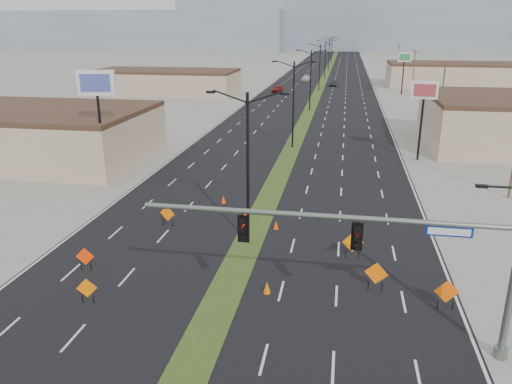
% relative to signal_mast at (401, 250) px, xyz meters
% --- Properties ---
extents(ground, '(600.00, 600.00, 0.00)m').
position_rel_signal_mast_xyz_m(ground, '(-8.56, -2.00, -4.79)').
color(ground, gray).
rests_on(ground, ground).
extents(road_surface, '(25.00, 400.00, 0.02)m').
position_rel_signal_mast_xyz_m(road_surface, '(-8.56, 98.00, -4.79)').
color(road_surface, black).
rests_on(road_surface, ground).
extents(median_strip, '(2.00, 400.00, 0.04)m').
position_rel_signal_mast_xyz_m(median_strip, '(-8.56, 98.00, -4.79)').
color(median_strip, '#274619').
rests_on(median_strip, ground).
extents(building_sw_far, '(30.00, 14.00, 4.50)m').
position_rel_signal_mast_xyz_m(building_sw_far, '(-40.56, 83.00, -2.54)').
color(building_sw_far, tan).
rests_on(building_sw_far, ground).
extents(building_se_far, '(44.00, 16.00, 5.00)m').
position_rel_signal_mast_xyz_m(building_se_far, '(29.44, 108.00, -2.29)').
color(building_se_far, tan).
rests_on(building_se_far, ground).
extents(mesa_west, '(180.00, 50.00, 22.00)m').
position_rel_signal_mast_xyz_m(mesa_west, '(-128.56, 278.00, 6.21)').
color(mesa_west, gray).
rests_on(mesa_west, ground).
extents(mesa_center, '(220.00, 50.00, 28.00)m').
position_rel_signal_mast_xyz_m(mesa_center, '(31.44, 298.00, 9.21)').
color(mesa_center, gray).
rests_on(mesa_center, ground).
extents(mesa_backdrop, '(140.00, 50.00, 32.00)m').
position_rel_signal_mast_xyz_m(mesa_backdrop, '(-38.56, 318.00, 11.21)').
color(mesa_backdrop, gray).
rests_on(mesa_backdrop, ground).
extents(signal_mast, '(16.30, 0.60, 8.00)m').
position_rel_signal_mast_xyz_m(signal_mast, '(0.00, 0.00, 0.00)').
color(signal_mast, slate).
rests_on(signal_mast, ground).
extents(streetlight_0, '(5.15, 0.24, 10.02)m').
position_rel_signal_mast_xyz_m(streetlight_0, '(-8.56, 10.00, 0.63)').
color(streetlight_0, black).
rests_on(streetlight_0, ground).
extents(streetlight_1, '(5.15, 0.24, 10.02)m').
position_rel_signal_mast_xyz_m(streetlight_1, '(-8.56, 38.00, 0.63)').
color(streetlight_1, black).
rests_on(streetlight_1, ground).
extents(streetlight_2, '(5.15, 0.24, 10.02)m').
position_rel_signal_mast_xyz_m(streetlight_2, '(-8.56, 66.00, 0.63)').
color(streetlight_2, black).
rests_on(streetlight_2, ground).
extents(streetlight_3, '(5.15, 0.24, 10.02)m').
position_rel_signal_mast_xyz_m(streetlight_3, '(-8.56, 94.00, 0.63)').
color(streetlight_3, black).
rests_on(streetlight_3, ground).
extents(streetlight_4, '(5.15, 0.24, 10.02)m').
position_rel_signal_mast_xyz_m(streetlight_4, '(-8.56, 122.00, 0.63)').
color(streetlight_4, black).
rests_on(streetlight_4, ground).
extents(streetlight_5, '(5.15, 0.24, 10.02)m').
position_rel_signal_mast_xyz_m(streetlight_5, '(-8.56, 150.00, 0.63)').
color(streetlight_5, black).
rests_on(streetlight_5, ground).
extents(streetlight_6, '(5.15, 0.24, 10.02)m').
position_rel_signal_mast_xyz_m(streetlight_6, '(-8.56, 178.00, 0.63)').
color(streetlight_6, black).
rests_on(streetlight_6, ground).
extents(utility_pole_1, '(1.60, 0.20, 9.00)m').
position_rel_signal_mast_xyz_m(utility_pole_1, '(11.44, 58.00, -0.12)').
color(utility_pole_1, '#4C3823').
rests_on(utility_pole_1, ground).
extents(utility_pole_2, '(1.60, 0.20, 9.00)m').
position_rel_signal_mast_xyz_m(utility_pole_2, '(11.44, 93.00, -0.12)').
color(utility_pole_2, '#4C3823').
rests_on(utility_pole_2, ground).
extents(utility_pole_3, '(1.60, 0.20, 9.00)m').
position_rel_signal_mast_xyz_m(utility_pole_3, '(11.44, 128.00, -0.12)').
color(utility_pole_3, '#4C3823').
rests_on(utility_pole_3, ground).
extents(car_left, '(2.19, 4.43, 1.45)m').
position_rel_signal_mast_xyz_m(car_left, '(-17.21, 88.82, -4.06)').
color(car_left, maroon).
rests_on(car_left, ground).
extents(car_mid, '(1.64, 4.22, 1.37)m').
position_rel_signal_mast_xyz_m(car_mid, '(-5.58, 103.04, -4.11)').
color(car_mid, black).
rests_on(car_mid, ground).
extents(car_far, '(2.25, 4.91, 1.39)m').
position_rel_signal_mast_xyz_m(car_far, '(-12.98, 113.30, -4.10)').
color(car_far, silver).
rests_on(car_far, ground).
extents(construction_sign_0, '(1.09, 0.16, 1.46)m').
position_rel_signal_mast_xyz_m(construction_sign_0, '(-17.29, 4.41, -3.94)').
color(construction_sign_0, '#FF3905').
rests_on(construction_sign_0, ground).
extents(construction_sign_1, '(1.04, 0.31, 1.42)m').
position_rel_signal_mast_xyz_m(construction_sign_1, '(-15.37, 1.00, -3.96)').
color(construction_sign_1, orange).
rests_on(construction_sign_1, ground).
extents(construction_sign_2, '(1.16, 0.33, 1.59)m').
position_rel_signal_mast_xyz_m(construction_sign_2, '(-14.84, 11.86, -3.86)').
color(construction_sign_2, '#FF6705').
rests_on(construction_sign_2, ground).
extents(construction_sign_3, '(1.31, 0.21, 1.75)m').
position_rel_signal_mast_xyz_m(construction_sign_3, '(-1.71, 8.84, -3.76)').
color(construction_sign_3, orange).
rests_on(construction_sign_3, ground).
extents(construction_sign_4, '(1.25, 0.32, 1.69)m').
position_rel_signal_mast_xyz_m(construction_sign_4, '(-0.49, 4.97, -3.79)').
color(construction_sign_4, '#FF6705').
rests_on(construction_sign_4, ground).
extents(construction_sign_5, '(1.26, 0.14, 1.68)m').
position_rel_signal_mast_xyz_m(construction_sign_5, '(2.94, 3.60, -3.80)').
color(construction_sign_5, '#EC5304').
rests_on(construction_sign_5, ground).
extents(cone_0, '(0.42, 0.42, 0.69)m').
position_rel_signal_mast_xyz_m(cone_0, '(-6.29, 3.66, -4.45)').
color(cone_0, '#E46104').
rests_on(cone_0, ground).
extents(cone_1, '(0.42, 0.42, 0.65)m').
position_rel_signal_mast_xyz_m(cone_1, '(-9.72, 15.04, -4.47)').
color(cone_1, red).
rests_on(cone_1, ground).
extents(cone_2, '(0.41, 0.41, 0.63)m').
position_rel_signal_mast_xyz_m(cone_2, '(-7.04, 12.66, -4.48)').
color(cone_2, '#FF4605').
rests_on(cone_2, ground).
extents(cone_3, '(0.47, 0.47, 0.65)m').
position_rel_signal_mast_xyz_m(cone_3, '(-12.02, 17.36, -4.46)').
color(cone_3, '#F54205').
rests_on(cone_3, ground).
extents(pole_sign_west, '(3.32, 0.95, 10.17)m').
position_rel_signal_mast_xyz_m(pole_sign_west, '(-24.35, 21.42, 3.55)').
color(pole_sign_west, black).
rests_on(pole_sign_west, ground).
extents(pole_sign_east_near, '(2.75, 0.81, 8.38)m').
position_rel_signal_mast_xyz_m(pole_sign_east_near, '(5.44, 34.67, 1.98)').
color(pole_sign_east_near, black).
rests_on(pole_sign_east_near, ground).
extents(pole_sign_east_far, '(2.82, 0.80, 8.58)m').
position_rel_signal_mast_xyz_m(pole_sign_east_far, '(9.03, 90.13, 2.15)').
color(pole_sign_east_far, black).
rests_on(pole_sign_east_far, ground).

